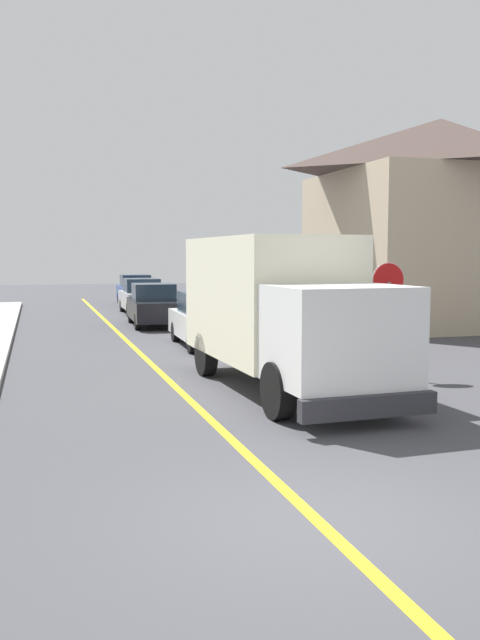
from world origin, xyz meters
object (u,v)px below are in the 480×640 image
at_px(parked_car_far, 142,297).
at_px(parked_car_near, 208,321).
at_px(house_across_street, 438,219).
at_px(stop_sign, 388,297).
at_px(parked_car_mid, 154,306).
at_px(parked_car_furthest, 136,290).
at_px(box_truck, 279,305).

bearing_deg(parked_car_far, parked_car_near, -88.96).
height_order(parked_car_far, house_across_street, house_across_street).
bearing_deg(house_across_street, parked_car_far, 141.12).
xyz_separation_m(parked_car_near, house_across_street, (10.38, 3.72, 3.44)).
distance_m(stop_sign, house_across_street, 13.00).
height_order(parked_car_mid, parked_car_far, same).
relative_size(parked_car_far, house_across_street, 0.47).
bearing_deg(house_across_street, parked_car_near, -160.27).
distance_m(parked_car_furthest, house_across_street, 18.15).
xyz_separation_m(box_truck, parked_car_furthest, (0.51, 25.39, -0.97)).
bearing_deg(parked_car_near, stop_sign, -67.78).
bearing_deg(parked_car_furthest, parked_car_far, -95.14).
bearing_deg(box_truck, parked_car_far, 90.12).
relative_size(parked_car_mid, house_across_street, 0.47).
distance_m(box_truck, house_across_street, 15.21).
bearing_deg(stop_sign, parked_car_furthest, 95.28).
bearing_deg(parked_car_near, parked_car_furthest, 88.96).
bearing_deg(parked_car_far, parked_car_furthest, 84.86).
bearing_deg(house_across_street, parked_car_mid, 165.74).
bearing_deg(parked_car_near, house_across_street, 19.73).
distance_m(parked_car_mid, parked_car_furthest, 11.97).
relative_size(parked_car_near, parked_car_mid, 0.99).
xyz_separation_m(parked_car_mid, parked_car_far, (0.38, 5.76, 0.00)).
xyz_separation_m(box_truck, parked_car_mid, (-0.42, 13.46, -0.97)).
distance_m(box_truck, parked_car_furthest, 25.42).
bearing_deg(parked_car_mid, parked_car_far, 86.24).
distance_m(parked_car_near, stop_sign, 7.05).
xyz_separation_m(parked_car_near, stop_sign, (2.64, -6.45, 1.06)).
relative_size(box_truck, stop_sign, 2.74).
distance_m(box_truck, parked_car_far, 19.24).
xyz_separation_m(box_truck, stop_sign, (2.82, 0.49, 0.09)).
relative_size(parked_car_near, house_across_street, 0.47).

